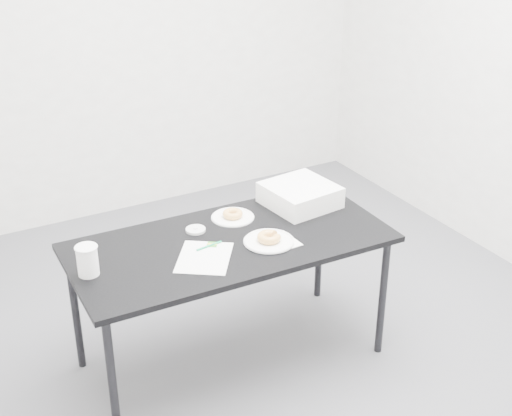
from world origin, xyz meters
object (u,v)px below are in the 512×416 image
scorecard (204,257)px  donut_far (233,214)px  plate_far (233,217)px  table (230,250)px  bakery_box (300,195)px  pen (209,246)px  plate_near (269,241)px  coffee_cup (87,260)px  donut_near (269,237)px

scorecard → donut_far: size_ratio=2.88×
plate_far → scorecard: bearing=-135.2°
table → bakery_box: (0.50, 0.17, 0.11)m
pen → donut_far: bearing=34.1°
table → plate_near: (0.15, -0.11, 0.06)m
scorecard → coffee_cup: 0.52m
plate_far → donut_far: size_ratio=2.13×
scorecard → plate_far: plate_far is taller
pen → plate_far: pen is taller
table → plate_near: 0.20m
plate_near → donut_far: bearing=96.1°
bakery_box → donut_near: bearing=-147.6°
pen → plate_far: bearing=34.1°
table → donut_far: donut_far is taller
donut_near → plate_near: bearing=0.0°
coffee_cup → plate_near: bearing=-8.9°
coffee_cup → scorecard: bearing=-12.6°
table → scorecard: size_ratio=5.23×
plate_near → bakery_box: bearing=38.9°
scorecard → donut_far: bearing=79.3°
plate_far → coffee_cup: bearing=-167.2°
pen → coffee_cup: size_ratio=0.98×
scorecard → bakery_box: size_ratio=0.89×
donut_near → plate_far: bearing=96.1°
scorecard → pen: (0.06, 0.08, 0.01)m
scorecard → donut_near: donut_near is taller
donut_far → donut_near: bearing=-83.9°
bakery_box → scorecard: bearing=-165.4°
pen → bakery_box: bearing=8.1°
plate_far → coffee_cup: size_ratio=1.56×
table → coffee_cup: size_ratio=11.04×
table → scorecard: (-0.18, -0.09, 0.05)m
plate_far → bakery_box: 0.38m
plate_near → donut_near: 0.02m
table → plate_near: size_ratio=6.36×
plate_near → pen: bearing=160.2°
plate_far → table: bearing=-120.1°
plate_far → bakery_box: bakery_box is taller
plate_near → donut_far: 0.31m
plate_far → coffee_cup: 0.82m
table → donut_near: size_ratio=13.54×
scorecard → bakery_box: (0.67, 0.26, 0.05)m
pen → plate_near: 0.28m
coffee_cup → plate_far: bearing=12.8°
plate_near → donut_near: size_ratio=2.13×
pen → bakery_box: size_ratio=0.41×
pen → plate_near: size_ratio=0.56×
donut_near → bakery_box: 0.44m
donut_far → bakery_box: bearing=-4.9°
scorecard → donut_near: size_ratio=2.59×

